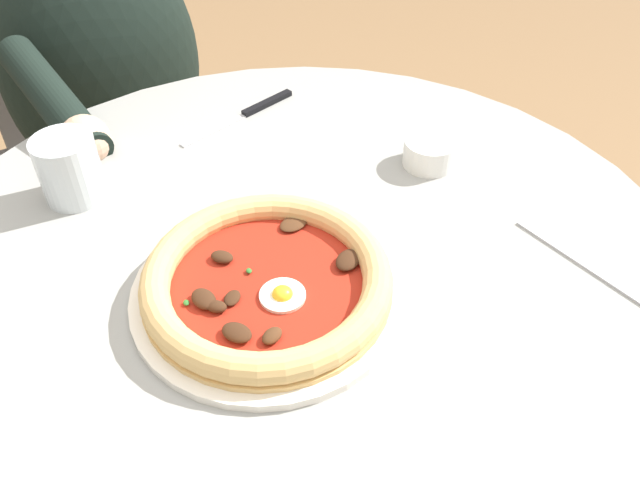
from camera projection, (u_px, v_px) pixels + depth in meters
name	position (u px, v px, depth m)	size (l,w,h in m)	color
dining_table	(300.00, 354.00, 0.85)	(0.92, 0.92, 0.74)	#999993
pizza_on_plate	(267.00, 283.00, 0.67)	(0.29, 0.29, 0.04)	white
water_glass	(71.00, 172.00, 0.79)	(0.08, 0.08, 0.08)	silver
steak_knife	(254.00, 110.00, 0.96)	(0.09, 0.19, 0.01)	silver
ramekin_capers	(430.00, 152.00, 0.85)	(0.07, 0.07, 0.04)	white
fork_utensil	(582.00, 262.00, 0.72)	(0.17, 0.06, 0.00)	#BCBCC1
diner_person	(127.00, 163.00, 1.29)	(0.54, 0.39, 1.12)	#282833
cafe_chair_diner	(103.00, 131.00, 1.37)	(0.48, 0.48, 0.81)	#504A45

